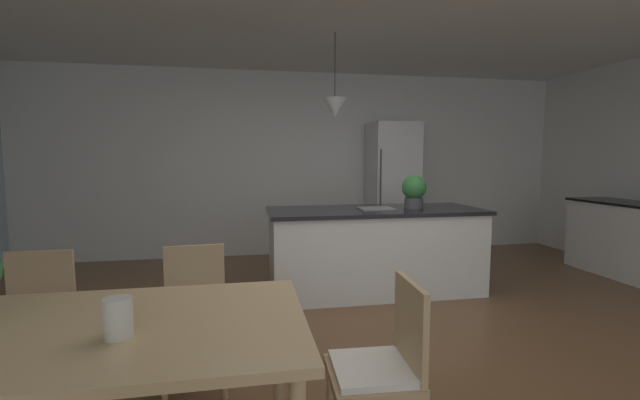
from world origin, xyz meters
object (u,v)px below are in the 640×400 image
chair_far_right (195,311)px  refrigerator (392,190)px  potted_plant_on_island (414,190)px  kitchen_island (374,249)px  vase_on_dining_table (118,318)px  dining_table (48,344)px  chair_kitchen_end (383,365)px  chair_far_left (33,322)px

chair_far_right → refrigerator: refrigerator is taller
potted_plant_on_island → refrigerator: bearing=77.8°
kitchen_island → refrigerator: size_ratio=1.16×
kitchen_island → vase_on_dining_table: size_ratio=15.01×
dining_table → potted_plant_on_island: potted_plant_on_island is taller
chair_far_right → kitchen_island: size_ratio=0.38×
chair_far_right → potted_plant_on_island: (2.12, 1.57, 0.62)m
refrigerator → vase_on_dining_table: 4.93m
kitchen_island → refrigerator: 1.86m
potted_plant_on_island → vase_on_dining_table: bearing=-131.7°
chair_kitchen_end → potted_plant_on_island: (1.18, 2.44, 0.62)m
kitchen_island → vase_on_dining_table: 3.18m
chair_far_left → kitchen_island: bearing=31.1°
chair_kitchen_end → vase_on_dining_table: vase_on_dining_table is taller
dining_table → chair_far_right: chair_far_right is taller
vase_on_dining_table → chair_kitchen_end: bearing=6.5°
chair_kitchen_end → vase_on_dining_table: 1.16m
chair_far_left → potted_plant_on_island: size_ratio=2.44×
chair_far_left → dining_table: bearing=-61.8°
dining_table → chair_far_right: size_ratio=2.37×
potted_plant_on_island → dining_table: bearing=-136.7°
kitchen_island → chair_far_left: bearing=-148.9°
dining_table → chair_far_right: (0.46, 0.86, -0.22)m
dining_table → chair_far_left: (-0.46, 0.86, -0.22)m
chair_kitchen_end → potted_plant_on_island: bearing=64.1°
dining_table → chair_far_left: 1.00m
chair_kitchen_end → refrigerator: bearing=69.3°
chair_far_right → vase_on_dining_table: size_ratio=5.74×
refrigerator → chair_kitchen_end: bearing=-110.7°
dining_table → refrigerator: bearing=54.1°
chair_far_left → vase_on_dining_table: bearing=-52.3°
vase_on_dining_table → chair_far_right: bearing=81.0°
dining_table → kitchen_island: kitchen_island is taller
chair_far_right → chair_kitchen_end: bearing=-42.6°
chair_far_right → refrigerator: bearing=52.1°
chair_far_left → refrigerator: (3.39, 3.17, 0.50)m
chair_far_right → potted_plant_on_island: 2.71m
chair_kitchen_end → refrigerator: refrigerator is taller
potted_plant_on_island → vase_on_dining_table: size_ratio=2.35×
chair_far_right → kitchen_island: bearing=43.0°
kitchen_island → vase_on_dining_table: kitchen_island is taller
refrigerator → potted_plant_on_island: refrigerator is taller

